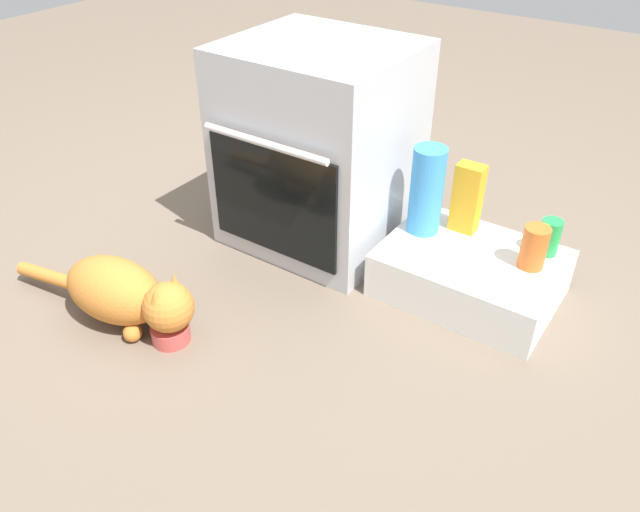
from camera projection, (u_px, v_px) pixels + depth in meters
name	position (u px, v px, depth m)	size (l,w,h in m)	color
ground	(282.00, 286.00, 2.13)	(8.00, 8.00, 0.00)	#6B5B4C
oven	(319.00, 147.00, 2.20)	(0.59, 0.59, 0.72)	#B7BABF
pantry_cabinet	(470.00, 273.00, 2.06)	(0.56, 0.42, 0.16)	white
food_bowl	(171.00, 332.00, 1.89)	(0.12, 0.12, 0.08)	#C64C47
cat	(124.00, 293.00, 1.91)	(0.72, 0.24, 0.22)	#C6752D
juice_carton	(467.00, 198.00, 2.06)	(0.09, 0.06, 0.24)	orange
sauce_jar	(534.00, 247.00, 1.91)	(0.08, 0.08, 0.14)	#D16023
soda_can	(549.00, 237.00, 1.98)	(0.07, 0.07, 0.12)	green
water_bottle	(427.00, 191.00, 2.05)	(0.11, 0.11, 0.30)	#388CD1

